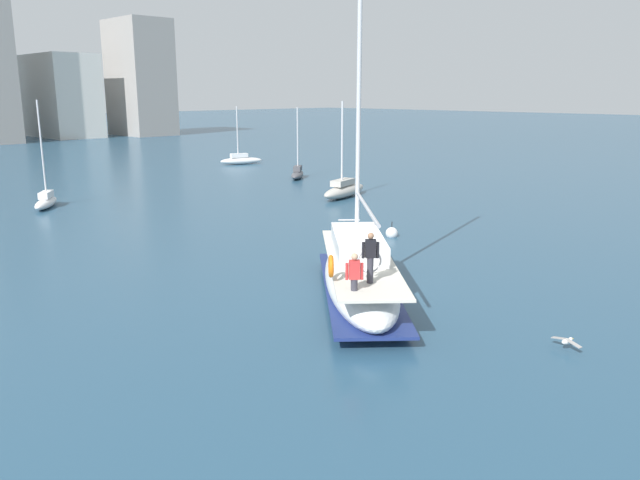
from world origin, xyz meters
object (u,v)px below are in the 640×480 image
(moored_sloop_near, at_px, (344,189))
(mooring_buoy, at_px, (392,233))
(main_sailboat, at_px, (359,273))
(moored_cutter_left, at_px, (297,173))
(seagull, at_px, (567,341))
(moored_catamaran, at_px, (241,160))
(moored_sloop_far, at_px, (46,200))

(moored_sloop_near, bearing_deg, mooring_buoy, -125.41)
(mooring_buoy, bearing_deg, main_sailboat, -147.48)
(moored_cutter_left, relative_size, seagull, 6.29)
(mooring_buoy, bearing_deg, seagull, -121.17)
(moored_sloop_near, xyz_separation_m, mooring_buoy, (-7.19, -10.11, -0.37))
(main_sailboat, bearing_deg, moored_catamaran, 58.11)
(moored_sloop_far, xyz_separation_m, moored_catamaran, (23.83, 10.97, 0.00))
(seagull, bearing_deg, main_sailboat, 96.13)
(moored_sloop_near, relative_size, moored_sloop_far, 0.98)
(moored_cutter_left, height_order, mooring_buoy, moored_cutter_left)
(moored_cutter_left, xyz_separation_m, mooring_buoy, (-11.50, -19.66, -0.27))
(moored_cutter_left, relative_size, mooring_buoy, 6.53)
(mooring_buoy, bearing_deg, moored_sloop_near, 54.59)
(main_sailboat, height_order, mooring_buoy, main_sailboat)
(moored_sloop_near, distance_m, moored_cutter_left, 10.48)
(main_sailboat, bearing_deg, moored_sloop_near, 44.80)
(main_sailboat, relative_size, moored_sloop_far, 2.01)
(moored_sloop_near, xyz_separation_m, moored_sloop_far, (-16.44, 10.46, -0.08))
(moored_sloop_far, relative_size, seagull, 7.09)
(main_sailboat, bearing_deg, seagull, -83.87)
(moored_sloop_near, xyz_separation_m, moored_cutter_left, (4.31, 9.55, -0.10))
(main_sailboat, bearing_deg, moored_sloop_far, 91.98)
(main_sailboat, distance_m, mooring_buoy, 9.94)
(moored_sloop_far, distance_m, seagull, 33.16)
(moored_catamaran, distance_m, mooring_buoy, 34.74)
(mooring_buoy, bearing_deg, moored_cutter_left, 59.67)
(moored_sloop_near, height_order, moored_sloop_far, moored_sloop_far)
(moored_sloop_near, relative_size, seagull, 6.95)
(moored_cutter_left, height_order, seagull, moored_cutter_left)
(moored_sloop_far, distance_m, moored_cutter_left, 20.78)
(seagull, bearing_deg, moored_cutter_left, 59.34)
(main_sailboat, distance_m, moored_cutter_left, 31.92)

